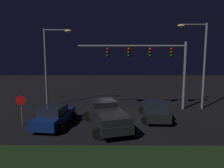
% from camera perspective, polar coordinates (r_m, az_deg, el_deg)
% --- Properties ---
extents(ground_plane, '(80.00, 80.00, 0.00)m').
position_cam_1_polar(ground_plane, '(17.27, 0.91, -9.51)').
color(ground_plane, black).
extents(pickup_truck, '(3.89, 5.75, 1.80)m').
position_cam_1_polar(pickup_truck, '(14.88, -1.56, -8.33)').
color(pickup_truck, black).
rests_on(pickup_truck, ground_plane).
extents(car_sedan, '(2.84, 4.59, 1.51)m').
position_cam_1_polar(car_sedan, '(15.88, -15.82, -8.57)').
color(car_sedan, navy).
rests_on(car_sedan, ground_plane).
extents(car_sedan_far, '(2.61, 4.48, 1.51)m').
position_cam_1_polar(car_sedan_far, '(17.28, 11.86, -7.12)').
color(car_sedan_far, black).
rests_on(car_sedan_far, ground_plane).
extents(traffic_signal_gantry, '(10.32, 0.56, 6.50)m').
position_cam_1_polar(traffic_signal_gantry, '(19.93, 10.53, 7.32)').
color(traffic_signal_gantry, slate).
rests_on(traffic_signal_gantry, ground_plane).
extents(street_lamp_left, '(2.84, 0.44, 7.88)m').
position_cam_1_polar(street_lamp_left, '(21.78, -16.59, 7.09)').
color(street_lamp_left, slate).
rests_on(street_lamp_left, ground_plane).
extents(street_lamp_right, '(2.84, 0.44, 8.23)m').
position_cam_1_polar(street_lamp_right, '(21.45, 23.09, 7.31)').
color(street_lamp_right, slate).
rests_on(street_lamp_right, ground_plane).
extents(stop_sign, '(0.76, 0.08, 2.23)m').
position_cam_1_polar(stop_sign, '(16.79, -23.99, -5.17)').
color(stop_sign, slate).
rests_on(stop_sign, ground_plane).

